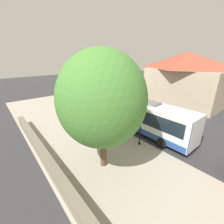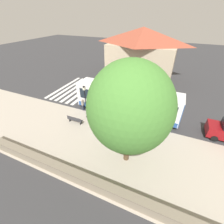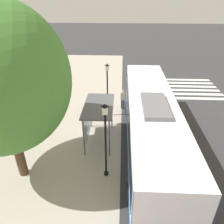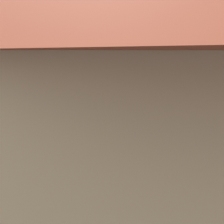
# 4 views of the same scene
# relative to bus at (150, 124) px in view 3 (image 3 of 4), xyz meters

# --- Properties ---
(ground_plane) EXTENTS (120.00, 120.00, 0.00)m
(ground_plane) POSITION_rel_bus_xyz_m (-1.64, 0.08, -1.87)
(ground_plane) COLOR #353538
(ground_plane) RESTS_ON ground
(sidewalk_plaza) EXTENTS (9.00, 44.00, 0.02)m
(sidewalk_plaza) POSITION_rel_bus_xyz_m (-6.14, 0.08, -1.86)
(sidewalk_plaza) COLOR #ADA393
(sidewalk_plaza) RESTS_ON ground
(crosswalk_stripes) EXTENTS (9.00, 5.25, 0.01)m
(crosswalk_stripes) POSITION_rel_bus_xyz_m (3.36, 9.90, -1.87)
(crosswalk_stripes) COLOR silver
(crosswalk_stripes) RESTS_ON ground
(bus) EXTENTS (2.65, 12.41, 3.61)m
(bus) POSITION_rel_bus_xyz_m (0.00, 0.00, 0.00)
(bus) COLOR white
(bus) RESTS_ON ground
(bus_shelter) EXTENTS (1.74, 3.39, 2.55)m
(bus_shelter) POSITION_rel_bus_xyz_m (-3.19, 0.84, 0.25)
(bus_shelter) COLOR #515459
(bus_shelter) RESTS_ON ground
(pedestrian) EXTENTS (0.34, 0.22, 1.64)m
(pedestrian) POSITION_rel_bus_xyz_m (-1.57, 5.29, -0.91)
(pedestrian) COLOR #2D3347
(pedestrian) RESTS_ON ground
(bench) EXTENTS (0.40, 1.84, 0.88)m
(bench) POSITION_rel_bus_xyz_m (-4.27, 4.70, -1.39)
(bench) COLOR #333338
(bench) RESTS_ON ground
(street_lamp_near) EXTENTS (0.28, 0.28, 4.13)m
(street_lamp_near) POSITION_rel_bus_xyz_m (-2.72, 4.04, 0.58)
(street_lamp_near) COLOR black
(street_lamp_near) RESTS_ON ground
(street_lamp_far) EXTENTS (0.28, 0.28, 4.19)m
(street_lamp_far) POSITION_rel_bus_xyz_m (-2.39, -2.19, 0.62)
(street_lamp_far) COLOR black
(street_lamp_far) RESTS_ON ground
(shade_tree) EXTENTS (5.94, 5.94, 8.53)m
(shade_tree) POSITION_rel_bus_xyz_m (-6.75, -2.31, 3.39)
(shade_tree) COLOR brown
(shade_tree) RESTS_ON ground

